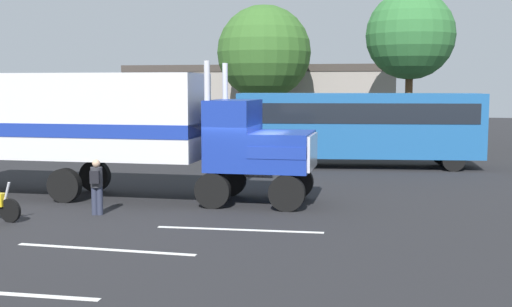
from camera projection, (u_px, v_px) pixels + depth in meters
The scene contains 10 objects.
ground_plane at pixel (243, 204), 20.08m from camera, with size 120.00×120.00×0.00m, color #232326.
lane_stripe_near at pixel (239, 230), 16.47m from camera, with size 4.40×0.16×0.01m, color silver.
lane_stripe_mid at pixel (105, 249), 14.49m from camera, with size 4.40×0.16×0.01m, color silver.
semi_truck at pixel (82, 122), 21.18m from camera, with size 14.31×3.84×4.50m.
person_bystander at pixel (97, 185), 18.29m from camera, with size 0.37×0.47×1.63m.
parked_bus at pixel (358, 122), 29.00m from camera, with size 11.28×4.57×3.40m.
parked_car at pixel (72, 136), 37.14m from camera, with size 4.56×2.25×1.57m.
tree_left at pixel (410, 36), 37.13m from camera, with size 5.22×5.22×9.32m.
tree_center at pixel (264, 53), 40.80m from camera, with size 6.07×6.07×8.93m.
building_backdrop at pixel (261, 98), 47.59m from camera, with size 20.23×7.50×5.24m.
Camera 1 is at (5.73, -18.95, 3.75)m, focal length 44.31 mm.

